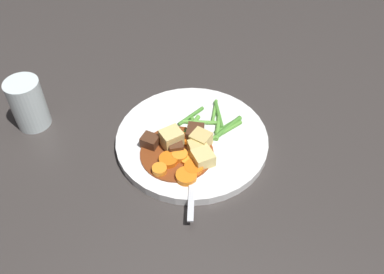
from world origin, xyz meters
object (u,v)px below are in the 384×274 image
at_px(potato_chunk_1, 203,158).
at_px(meat_chunk_0, 195,134).
at_px(potato_chunk_2, 171,139).
at_px(fork, 192,174).
at_px(meat_chunk_2, 176,147).
at_px(water_glass, 28,104).
at_px(dinner_plate, 192,140).
at_px(carrot_slice_5, 194,168).
at_px(meat_chunk_1, 150,141).
at_px(carrot_slice_3, 186,176).
at_px(carrot_slice_1, 189,159).
at_px(carrot_slice_0, 183,139).
at_px(potato_chunk_0, 201,140).
at_px(potato_chunk_3, 198,149).
at_px(carrot_slice_2, 170,161).
at_px(carrot_slice_4, 160,170).
at_px(carrot_slice_6, 180,156).

xyz_separation_m(potato_chunk_1, meat_chunk_0, (-0.04, -0.04, 0.00)).
height_order(potato_chunk_2, fork, potato_chunk_2).
bearing_deg(meat_chunk_2, meat_chunk_0, 164.61).
bearing_deg(potato_chunk_2, water_glass, -71.94).
bearing_deg(fork, dinner_plate, -146.09).
xyz_separation_m(carrot_slice_5, meat_chunk_2, (-0.02, -0.05, 0.00)).
bearing_deg(meat_chunk_0, meat_chunk_1, -44.67).
bearing_deg(meat_chunk_1, water_glass, -74.51).
bearing_deg(meat_chunk_0, meat_chunk_2, -15.39).
height_order(carrot_slice_3, fork, carrot_slice_3).
xyz_separation_m(potato_chunk_2, meat_chunk_1, (0.02, -0.03, -0.01)).
relative_size(dinner_plate, carrot_slice_1, 9.36).
height_order(carrot_slice_0, water_glass, water_glass).
relative_size(potato_chunk_0, potato_chunk_1, 0.96).
bearing_deg(carrot_slice_1, water_glass, -76.81).
height_order(carrot_slice_3, potato_chunk_3, potato_chunk_3).
distance_m(potato_chunk_0, potato_chunk_1, 0.04).
height_order(carrot_slice_0, carrot_slice_2, same).
relative_size(carrot_slice_2, water_glass, 0.33).
relative_size(potato_chunk_2, meat_chunk_1, 1.24).
distance_m(carrot_slice_4, potato_chunk_2, 0.07).
relative_size(carrot_slice_5, meat_chunk_0, 0.96).
distance_m(carrot_slice_4, carrot_slice_6, 0.05).
bearing_deg(meat_chunk_2, carrot_slice_2, 16.09).
bearing_deg(potato_chunk_0, carrot_slice_5, 21.10).
bearing_deg(carrot_slice_6, carrot_slice_4, -11.34).
distance_m(carrot_slice_2, meat_chunk_1, 0.06).
height_order(meat_chunk_1, meat_chunk_2, meat_chunk_1).
xyz_separation_m(meat_chunk_1, meat_chunk_2, (-0.02, 0.05, -0.00)).
relative_size(carrot_slice_2, potato_chunk_1, 0.98).
bearing_deg(carrot_slice_6, carrot_slice_3, 48.25).
relative_size(potato_chunk_0, fork, 0.21).
bearing_deg(fork, carrot_slice_2, -89.26).
relative_size(fork, water_glass, 1.57).
bearing_deg(carrot_slice_4, carrot_slice_1, 152.90).
xyz_separation_m(carrot_slice_5, potato_chunk_0, (-0.05, -0.02, 0.01)).
bearing_deg(carrot_slice_1, carrot_slice_4, -27.10).
relative_size(potato_chunk_1, fork, 0.22).
relative_size(carrot_slice_0, potato_chunk_2, 0.70).
relative_size(carrot_slice_0, potato_chunk_3, 0.79).
height_order(carrot_slice_0, fork, carrot_slice_0).
bearing_deg(potato_chunk_0, carrot_slice_1, 3.07).
xyz_separation_m(carrot_slice_3, carrot_slice_4, (0.01, -0.04, 0.00)).
height_order(potato_chunk_0, potato_chunk_1, potato_chunk_0).
distance_m(carrot_slice_2, fork, 0.05).
bearing_deg(potato_chunk_3, carrot_slice_0, -101.89).
relative_size(carrot_slice_2, carrot_slice_5, 1.02).
xyz_separation_m(carrot_slice_3, meat_chunk_1, (-0.03, -0.10, 0.01)).
xyz_separation_m(carrot_slice_1, potato_chunk_0, (-0.04, -0.00, 0.01)).
height_order(carrot_slice_0, potato_chunk_0, potato_chunk_0).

